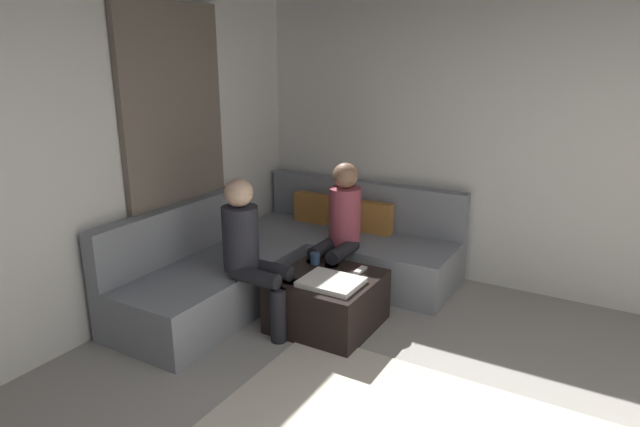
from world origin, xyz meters
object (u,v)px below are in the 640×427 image
coffee_mug (315,258)px  game_remote (361,270)px  person_on_couch_back (339,226)px  person_on_couch_side (251,249)px  sectional_couch (291,259)px  ottoman (327,301)px

coffee_mug → game_remote: size_ratio=0.63×
coffee_mug → person_on_couch_back: 0.39m
person_on_couch_side → sectional_couch: bearing=-169.3°
ottoman → person_on_couch_side: 0.74m
ottoman → game_remote: game_remote is taller
sectional_couch → game_remote: bearing=-16.6°
sectional_couch → ottoman: sectional_couch is taller
coffee_mug → person_on_couch_back: (0.04, 0.34, 0.19)m
ottoman → person_on_couch_back: size_ratio=0.63×
person_on_couch_side → ottoman: bearing=122.3°
sectional_couch → coffee_mug: 0.54m
coffee_mug → person_on_couch_side: size_ratio=0.08×
person_on_couch_back → game_remote: bearing=139.7°
sectional_couch → person_on_couch_back: bearing=6.7°
person_on_couch_back → ottoman: bearing=108.6°
ottoman → coffee_mug: size_ratio=8.00×
person_on_couch_back → person_on_couch_side: bearing=68.9°
sectional_couch → person_on_couch_side: (0.15, -0.78, 0.38)m
sectional_couch → coffee_mug: (0.42, -0.29, 0.19)m
coffee_mug → person_on_couch_side: (-0.28, -0.49, 0.19)m
game_remote → person_on_couch_back: (-0.36, 0.30, 0.23)m
person_on_couch_side → person_on_couch_back: bearing=158.9°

